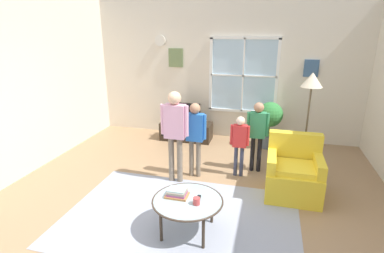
{
  "coord_description": "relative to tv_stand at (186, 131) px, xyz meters",
  "views": [
    {
      "loc": [
        0.99,
        -3.49,
        2.34
      ],
      "look_at": [
        -0.06,
        0.54,
        0.99
      ],
      "focal_mm": 28.74,
      "sensor_mm": 36.0,
      "label": 1
    }
  ],
  "objects": [
    {
      "name": "remote_near_books",
      "position": [
        0.99,
        -3.03,
        0.25
      ],
      "size": [
        0.04,
        0.14,
        0.02
      ],
      "primitive_type": "cube",
      "rotation": [
        0.0,
        0.0,
        0.03
      ],
      "color": "black",
      "rests_on": "coffee_table"
    },
    {
      "name": "person_blue_shirt",
      "position": [
        0.6,
        -1.64,
        0.58
      ],
      "size": [
        0.37,
        0.17,
        1.23
      ],
      "color": "#726656",
      "rests_on": "ground_plane"
    },
    {
      "name": "person_pink_shirt",
      "position": [
        0.35,
        -1.89,
        0.72
      ],
      "size": [
        0.44,
        0.2,
        1.45
      ],
      "color": "#726656",
      "rests_on": "ground_plane"
    },
    {
      "name": "floor_lamp",
      "position": [
        2.31,
        -1.19,
        1.23
      ],
      "size": [
        0.32,
        0.32,
        1.7
      ],
      "color": "black",
      "rests_on": "ground_plane"
    },
    {
      "name": "book_stack",
      "position": [
        0.73,
        -3.03,
        0.28
      ],
      "size": [
        0.26,
        0.2,
        0.09
      ],
      "color": "#B57541",
      "rests_on": "coffee_table"
    },
    {
      "name": "back_wall",
      "position": [
        0.74,
        0.51,
        1.27
      ],
      "size": [
        5.67,
        0.17,
        2.93
      ],
      "color": "beige",
      "rests_on": "ground_plane"
    },
    {
      "name": "tv_stand",
      "position": [
        0.0,
        0.0,
        0.0
      ],
      "size": [
        1.09,
        0.48,
        0.38
      ],
      "color": "#2D2319",
      "rests_on": "ground_plane"
    },
    {
      "name": "area_rug",
      "position": [
        0.71,
        -2.83,
        -0.19
      ],
      "size": [
        2.98,
        2.01,
        0.01
      ],
      "primitive_type": "cube",
      "color": "#999EAD",
      "rests_on": "ground_plane"
    },
    {
      "name": "cup",
      "position": [
        1.0,
        -3.14,
        0.28
      ],
      "size": [
        0.08,
        0.08,
        0.08
      ],
      "primitive_type": "cylinder",
      "color": "#BF3F3F",
      "rests_on": "coffee_table"
    },
    {
      "name": "potted_plant_by_window",
      "position": [
        1.74,
        -0.02,
        0.41
      ],
      "size": [
        0.5,
        0.5,
        0.94
      ],
      "color": "#4C565B",
      "rests_on": "ground_plane"
    },
    {
      "name": "ground_plane",
      "position": [
        0.72,
        -2.61,
        -0.2
      ],
      "size": [
        6.27,
        6.72,
        0.02
      ],
      "primitive_type": "cube",
      "color": "#9E7A56"
    },
    {
      "name": "person_red_shirt",
      "position": [
        1.29,
        -1.45,
        0.45
      ],
      "size": [
        0.31,
        0.14,
        1.01
      ],
      "color": "#333851",
      "rests_on": "ground_plane"
    },
    {
      "name": "television",
      "position": [
        0.0,
        -0.0,
        0.42
      ],
      "size": [
        0.62,
        0.08,
        0.43
      ],
      "color": "#4C4C4C",
      "rests_on": "tv_stand"
    },
    {
      "name": "person_green_shirt",
      "position": [
        1.55,
        -1.2,
        0.56
      ],
      "size": [
        0.36,
        0.16,
        1.2
      ],
      "color": "black",
      "rests_on": "ground_plane"
    },
    {
      "name": "coffee_table",
      "position": [
        0.87,
        -3.08,
        0.21
      ],
      "size": [
        0.84,
        0.84,
        0.43
      ],
      "color": "#99B2B7",
      "rests_on": "ground_plane"
    },
    {
      "name": "armchair",
      "position": [
        2.12,
        -1.85,
        0.14
      ],
      "size": [
        0.76,
        0.74,
        0.87
      ],
      "color": "yellow",
      "rests_on": "ground_plane"
    }
  ]
}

